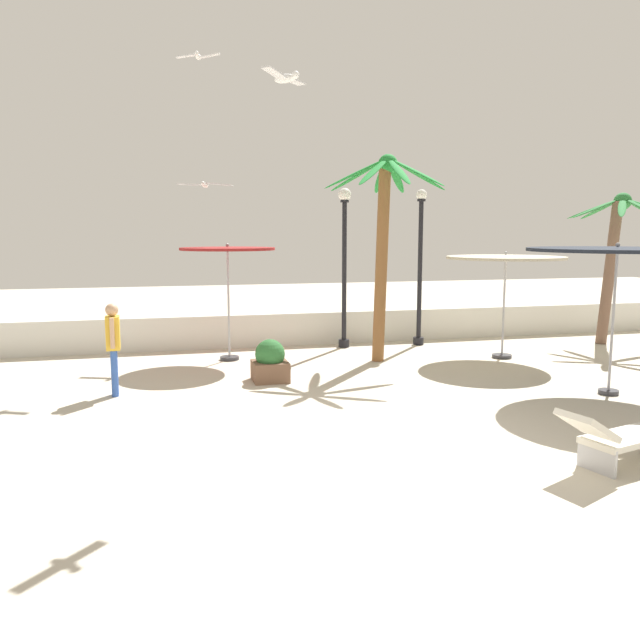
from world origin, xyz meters
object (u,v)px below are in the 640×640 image
object	(u,v)px
seagull_0	(198,56)
seagull_2	(286,78)
palm_tree_0	(384,227)
palm_tree_1	(615,244)
lounge_chair_0	(620,436)
guest_0	(113,340)
patio_umbrella_2	(506,262)
patio_umbrella_4	(617,253)
lamp_post_1	(344,257)
lamp_post_0	(420,265)
patio_umbrella_0	(228,256)
seagull_1	(205,185)
planter	(270,362)

from	to	relation	value
seagull_0	seagull_2	size ratio (longest dim) A/B	1.22
palm_tree_0	seagull_0	xyz separation A→B (m)	(-3.97, 1.49, 3.83)
palm_tree_1	lounge_chair_0	world-z (taller)	palm_tree_1
guest_0	seagull_0	distance (m)	7.01
patio_umbrella_2	seagull_0	xyz separation A→B (m)	(-6.85, 1.88, 4.64)
guest_0	palm_tree_1	bearing A→B (deg)	11.53
patio_umbrella_4	lamp_post_1	size ratio (longest dim) A/B	0.77
lamp_post_0	lamp_post_1	xyz separation A→B (m)	(-2.03, 0.13, 0.22)
patio_umbrella_0	lamp_post_1	size ratio (longest dim) A/B	0.67
palm_tree_0	seagull_1	bearing A→B (deg)	152.67
patio_umbrella_0	patio_umbrella_2	size ratio (longest dim) A/B	1.00
seagull_0	planter	xyz separation A→B (m)	(1.09, -2.88, -6.54)
patio_umbrella_0	lounge_chair_0	bearing A→B (deg)	-63.11
seagull_0	lamp_post_1	bearing A→B (deg)	6.49
lamp_post_1	lounge_chair_0	distance (m)	9.28
patio_umbrella_0	seagull_0	world-z (taller)	seagull_0
lamp_post_0	planter	distance (m)	5.79
seagull_0	seagull_1	size ratio (longest dim) A/B	0.75
lamp_post_1	guest_0	bearing A→B (deg)	-145.61
patio_umbrella_0	seagull_2	distance (m)	6.53
palm_tree_1	lamp_post_0	distance (m)	5.21
patio_umbrella_0	seagull_1	bearing A→B (deg)	111.28
patio_umbrella_0	seagull_2	bearing A→B (deg)	-87.96
palm_tree_1	seagull_0	bearing A→B (deg)	175.93
palm_tree_0	lounge_chair_0	size ratio (longest dim) A/B	2.42
patio_umbrella_2	lounge_chair_0	distance (m)	7.34
patio_umbrella_0	planter	xyz separation A→B (m)	(0.57, -2.34, -2.05)
seagull_0	planter	distance (m)	7.23
patio_umbrella_0	seagull_1	distance (m)	2.01
lounge_chair_0	patio_umbrella_2	bearing A→B (deg)	71.61
patio_umbrella_0	lamp_post_0	world-z (taller)	lamp_post_0
patio_umbrella_2	palm_tree_0	distance (m)	3.02
seagull_1	seagull_2	world-z (taller)	seagull_2
seagull_0	seagull_2	world-z (taller)	seagull_0
patio_umbrella_4	planter	xyz separation A→B (m)	(-5.90, 2.57, -2.22)
patio_umbrella_4	lamp_post_1	xyz separation A→B (m)	(-3.39, 5.85, -0.25)
patio_umbrella_2	guest_0	size ratio (longest dim) A/B	1.61
lamp_post_0	patio_umbrella_0	bearing A→B (deg)	-170.95
palm_tree_0	guest_0	bearing A→B (deg)	-162.52
seagull_1	planter	distance (m)	5.12
patio_umbrella_0	lamp_post_0	xyz separation A→B (m)	(5.10, 0.81, -0.31)
patio_umbrella_4	seagull_1	xyz separation A→B (m)	(-6.87, 5.94, 1.51)
palm_tree_0	lounge_chair_0	distance (m)	7.64
patio_umbrella_2	planter	xyz separation A→B (m)	(-5.76, -1.00, -1.90)
lamp_post_1	guest_0	world-z (taller)	lamp_post_1
lamp_post_0	lamp_post_1	size ratio (longest dim) A/B	1.00
patio_umbrella_0	lamp_post_0	bearing A→B (deg)	9.05
lamp_post_1	planter	bearing A→B (deg)	-127.30
lamp_post_0	planter	xyz separation A→B (m)	(-4.53, -3.15, -1.75)
lamp_post_0	lamp_post_1	world-z (taller)	lamp_post_1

